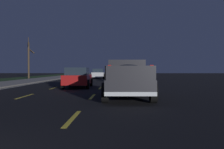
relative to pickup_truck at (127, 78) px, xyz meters
name	(u,v)px	position (x,y,z in m)	size (l,w,h in m)	color
ground	(92,81)	(17.66, 3.50, -0.98)	(144.00, 144.00, 0.00)	black
sidewalk_shoulder	(31,81)	(17.66, 10.95, -0.92)	(108.00, 4.00, 0.12)	gray
lane_markings	(72,80)	(21.28, 6.57, -0.98)	(108.50, 7.04, 0.01)	yellow
pickup_truck	(127,78)	(0.00, 0.00, 0.00)	(5.44, 2.31, 1.87)	#232328
sedan_silver	(98,74)	(26.31, 3.42, -0.20)	(4.44, 2.08, 1.54)	#B2B5BA
sedan_red	(78,77)	(6.98, 3.53, -0.20)	(4.44, 2.09, 1.54)	maroon
sedan_blue	(121,75)	(17.40, 0.06, -0.20)	(4.40, 2.02, 1.54)	navy
bare_tree_far	(29,59)	(26.93, 14.54, 2.06)	(1.43, 1.22, 6.54)	#423323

